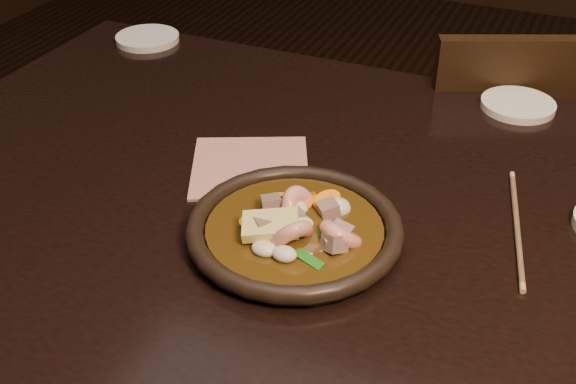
% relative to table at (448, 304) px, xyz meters
% --- Properties ---
extents(table, '(1.60, 0.90, 0.75)m').
position_rel_table_xyz_m(table, '(0.00, 0.00, 0.00)').
color(table, black).
rests_on(table, floor).
extents(chair, '(0.52, 0.52, 0.84)m').
position_rel_table_xyz_m(chair, '(-0.00, 0.59, -0.22)').
color(chair, black).
rests_on(chair, floor).
extents(plate, '(0.25, 0.25, 0.03)m').
position_rel_table_xyz_m(plate, '(-0.18, -0.05, 0.09)').
color(plate, black).
rests_on(plate, table).
extents(stirfry, '(0.16, 0.15, 0.06)m').
position_rel_table_xyz_m(stirfry, '(-0.18, -0.05, 0.10)').
color(stirfry, '#3A250A').
rests_on(stirfry, plate).
extents(saucer_left, '(0.12, 0.12, 0.01)m').
position_rel_table_xyz_m(saucer_left, '(-0.67, 0.39, 0.08)').
color(saucer_left, silver).
rests_on(saucer_left, table).
extents(saucer_right, '(0.11, 0.11, 0.01)m').
position_rel_table_xyz_m(saucer_right, '(0.01, 0.39, 0.08)').
color(saucer_right, silver).
rests_on(saucer_right, table).
extents(chopsticks, '(0.06, 0.23, 0.01)m').
position_rel_table_xyz_m(chopsticks, '(0.05, 0.08, 0.08)').
color(chopsticks, tan).
rests_on(chopsticks, table).
extents(napkin, '(0.21, 0.21, 0.00)m').
position_rel_table_xyz_m(napkin, '(-0.30, 0.07, 0.08)').
color(napkin, '#B3756E').
rests_on(napkin, table).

